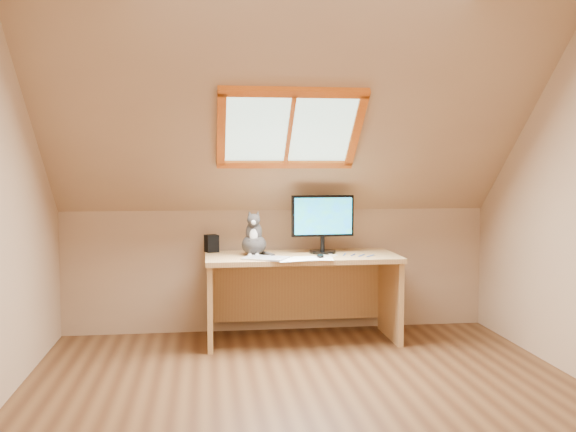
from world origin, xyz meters
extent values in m
plane|color=brown|center=(0.00, 0.00, 0.00)|extent=(3.50, 3.50, 0.00)
cube|color=tan|center=(0.00, -1.75, 1.20)|extent=(3.50, 0.02, 2.40)
cube|color=tan|center=(0.00, 1.75, 0.50)|extent=(3.50, 0.02, 1.00)
cube|color=tan|center=(0.00, 0.97, 1.70)|extent=(3.50, 1.56, 1.41)
cube|color=#B2E0CC|center=(0.00, 1.05, 1.63)|extent=(0.90, 0.53, 0.48)
cube|color=orange|center=(0.00, 1.05, 1.63)|extent=(1.02, 0.64, 0.59)
cube|color=tan|center=(0.14, 1.38, 0.66)|extent=(1.48, 0.65, 0.04)
cube|color=tan|center=(-0.57, 1.38, 0.32)|extent=(0.04, 0.58, 0.64)
cube|color=tan|center=(0.85, 1.38, 0.32)|extent=(0.04, 0.58, 0.64)
cube|color=tan|center=(0.14, 1.67, 0.32)|extent=(1.38, 0.03, 0.45)
cylinder|color=black|center=(0.32, 1.45, 0.69)|extent=(0.21, 0.21, 0.02)
cylinder|color=black|center=(0.32, 1.45, 0.75)|extent=(0.03, 0.03, 0.11)
cube|color=black|center=(0.32, 1.45, 0.97)|extent=(0.50, 0.06, 0.32)
cube|color=blue|center=(0.32, 1.43, 0.97)|extent=(0.46, 0.03, 0.29)
ellipsoid|color=#393532|center=(-0.23, 1.41, 0.76)|extent=(0.22, 0.25, 0.16)
ellipsoid|color=#393532|center=(-0.23, 1.39, 0.85)|extent=(0.14, 0.14, 0.18)
ellipsoid|color=silver|center=(-0.24, 1.34, 0.83)|extent=(0.06, 0.04, 0.10)
ellipsoid|color=#393532|center=(-0.23, 1.35, 0.95)|extent=(0.11, 0.10, 0.09)
sphere|color=silver|center=(-0.24, 1.31, 0.94)|extent=(0.04, 0.04, 0.04)
cone|color=#393532|center=(-0.26, 1.37, 1.00)|extent=(0.05, 0.05, 0.06)
cone|color=#393532|center=(-0.20, 1.37, 1.00)|extent=(0.05, 0.05, 0.06)
cube|color=black|center=(-0.55, 1.63, 0.74)|extent=(0.12, 0.12, 0.14)
cube|color=#B2B2B7|center=(-0.16, 1.19, 0.68)|extent=(0.37, 0.33, 0.01)
ellipsoid|color=black|center=(0.25, 1.19, 0.69)|extent=(0.07, 0.10, 0.03)
cube|color=white|center=(0.14, 1.12, 0.68)|extent=(0.33, 0.27, 0.00)
cube|color=white|center=(0.14, 1.12, 0.68)|extent=(0.32, 0.24, 0.00)
cube|color=white|center=(0.14, 1.12, 0.68)|extent=(0.35, 0.30, 0.00)
camera|label=1|loc=(-0.60, -3.48, 1.36)|focal=40.00mm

